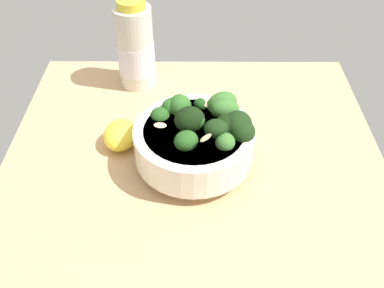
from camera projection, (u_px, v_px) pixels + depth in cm
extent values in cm
cube|color=tan|center=(191.00, 172.00, 66.94)|extent=(57.96, 57.96, 3.78)
cylinder|color=silver|center=(192.00, 160.00, 65.04)|extent=(9.51, 9.51, 1.66)
cylinder|color=silver|center=(192.00, 143.00, 62.82)|extent=(17.29, 17.29, 4.98)
cylinder|color=beige|center=(192.00, 132.00, 61.43)|extent=(14.39, 14.39, 0.80)
cylinder|color=#3C7A32|center=(190.00, 124.00, 61.21)|extent=(1.57, 1.52, 0.98)
ellipsoid|color=#23511C|center=(190.00, 117.00, 60.29)|extent=(4.39, 4.79, 4.28)
cylinder|color=#3C7A32|center=(224.00, 135.00, 61.75)|extent=(1.43, 1.58, 1.48)
ellipsoid|color=black|center=(225.00, 126.00, 60.65)|extent=(5.72, 4.72, 4.88)
cylinder|color=#2F662B|center=(222.00, 118.00, 64.96)|extent=(1.95, 1.94, 1.34)
ellipsoid|color=#386B2B|center=(222.00, 109.00, 63.86)|extent=(4.94, 4.25, 3.81)
cylinder|color=#2F662B|center=(213.00, 138.00, 60.38)|extent=(1.65, 1.39, 1.75)
ellipsoid|color=black|center=(213.00, 128.00, 59.23)|extent=(4.69, 5.16, 3.82)
cylinder|color=#2F662B|center=(178.00, 114.00, 65.44)|extent=(1.68, 1.77, 1.15)
ellipsoid|color=#2D6023|center=(177.00, 106.00, 64.43)|extent=(4.44, 4.73, 5.27)
cylinder|color=#589D47|center=(187.00, 132.00, 60.90)|extent=(1.93, 2.03, 1.48)
ellipsoid|color=black|center=(187.00, 122.00, 59.67)|extent=(4.91, 5.10, 4.72)
cylinder|color=#4A8F3C|center=(183.00, 149.00, 59.43)|extent=(1.57, 1.66, 1.47)
ellipsoid|color=#23511C|center=(183.00, 141.00, 58.40)|extent=(4.30, 4.37, 3.68)
cylinder|color=#589D47|center=(219.00, 114.00, 66.02)|extent=(2.21, 2.02, 2.04)
ellipsoid|color=#386B2B|center=(219.00, 104.00, 64.71)|extent=(6.05, 4.96, 5.48)
cylinder|color=#4A8F3C|center=(222.00, 151.00, 59.65)|extent=(1.40, 1.47, 1.55)
ellipsoid|color=#386B2B|center=(222.00, 142.00, 58.59)|extent=(3.85, 4.35, 3.76)
cylinder|color=#3C7A32|center=(239.00, 140.00, 61.25)|extent=(1.94, 1.98, 1.14)
ellipsoid|color=black|center=(239.00, 131.00, 60.20)|extent=(5.27, 4.88, 5.07)
cylinder|color=#589D47|center=(170.00, 115.00, 65.81)|extent=(1.52, 1.46, 1.39)
ellipsoid|color=#2D6023|center=(169.00, 107.00, 64.88)|extent=(3.83, 3.63, 3.76)
cylinder|color=#3C7A32|center=(234.00, 134.00, 61.87)|extent=(2.13, 2.06, 1.46)
ellipsoid|color=black|center=(235.00, 123.00, 60.63)|extent=(4.34, 4.80, 3.85)
cylinder|color=#589D47|center=(158.00, 123.00, 64.61)|extent=(1.43, 1.47, 1.44)
ellipsoid|color=#23511C|center=(157.00, 116.00, 63.68)|extent=(3.72, 4.00, 2.74)
cylinder|color=#2F662B|center=(199.00, 112.00, 66.54)|extent=(1.33, 1.57, 1.53)
ellipsoid|color=#194216|center=(200.00, 105.00, 65.65)|extent=(3.79, 3.72, 2.78)
ellipsoid|color=#DBBC84|center=(157.00, 125.00, 58.97)|extent=(1.96, 1.36, 0.79)
ellipsoid|color=#DBBC84|center=(180.00, 140.00, 58.74)|extent=(2.00, 1.71, 1.09)
ellipsoid|color=#DBBC84|center=(203.00, 103.00, 64.91)|extent=(1.42, 2.01, 0.72)
ellipsoid|color=#DBBC84|center=(203.00, 138.00, 56.46)|extent=(2.02, 1.88, 0.99)
ellipsoid|color=#DBBC84|center=(232.00, 123.00, 60.77)|extent=(1.18, 1.90, 0.44)
ellipsoid|color=#DBBC84|center=(220.00, 144.00, 58.31)|extent=(1.98, 1.95, 1.01)
ellipsoid|color=yellow|center=(118.00, 135.00, 67.60)|extent=(5.94, 7.07, 3.88)
cylinder|color=beige|center=(133.00, 48.00, 76.78)|extent=(6.50, 6.50, 14.76)
cylinder|color=gold|center=(129.00, 4.00, 71.38)|extent=(4.82, 4.82, 1.39)
cylinder|color=silver|center=(134.00, 57.00, 78.11)|extent=(6.63, 6.63, 5.80)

